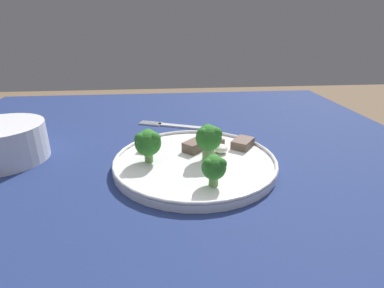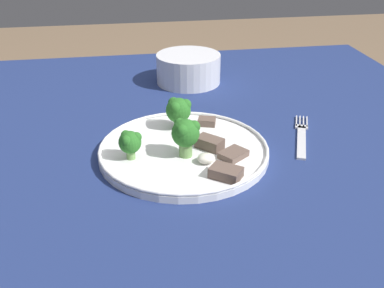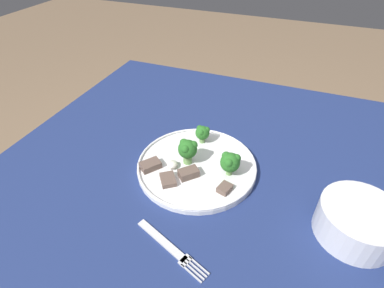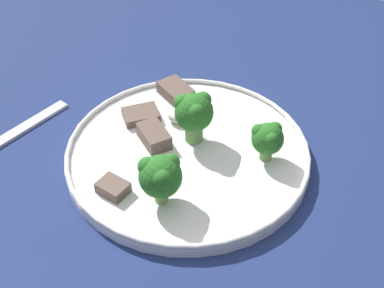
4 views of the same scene
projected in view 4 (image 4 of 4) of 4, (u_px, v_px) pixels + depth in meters
name	position (u px, v px, depth m)	size (l,w,h in m)	color
table	(147.00, 231.00, 0.67)	(1.12, 1.09, 0.71)	navy
dinner_plate	(188.00, 154.00, 0.64)	(0.29, 0.29, 0.02)	white
fork	(11.00, 135.00, 0.67)	(0.08, 0.17, 0.00)	silver
broccoli_floret_near_rim_left	(194.00, 113.00, 0.62)	(0.05, 0.05, 0.06)	#709E56
broccoli_floret_center_left	(160.00, 176.00, 0.55)	(0.05, 0.05, 0.06)	#709E56
broccoli_floret_back_left	(268.00, 138.00, 0.61)	(0.04, 0.04, 0.05)	#709E56
meat_slice_front_slice	(113.00, 188.00, 0.58)	(0.04, 0.03, 0.01)	brown
meat_slice_middle_slice	(154.00, 136.00, 0.64)	(0.05, 0.05, 0.02)	brown
meat_slice_rear_slice	(141.00, 115.00, 0.68)	(0.05, 0.05, 0.01)	brown
meat_slice_edge_slice	(175.00, 91.00, 0.71)	(0.06, 0.05, 0.02)	brown
sauce_dollop	(179.00, 116.00, 0.67)	(0.03, 0.03, 0.02)	silver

